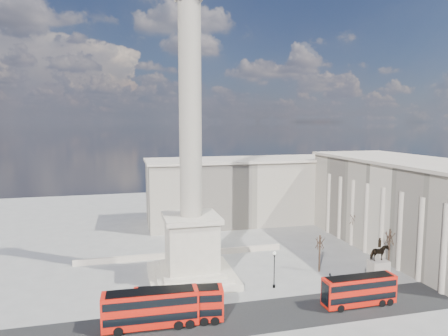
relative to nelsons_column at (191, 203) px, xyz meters
name	(u,v)px	position (x,y,z in m)	size (l,w,h in m)	color
ground	(197,291)	(0.00, -5.00, -12.92)	(180.00, 180.00, 0.00)	gray
asphalt_road	(247,317)	(5.00, -15.00, -12.91)	(120.00, 9.00, 0.01)	#252525
nelsons_column	(191,203)	(0.00, 0.00, 0.00)	(14.00, 14.00, 49.85)	beige
balustrade_wall	(182,254)	(0.00, 11.00, -12.37)	(40.00, 0.60, 1.10)	#C1B2A0
building_east	(406,204)	(45.00, 5.00, -3.59)	(19.00, 46.00, 18.60)	beige
building_northeast	(245,190)	(20.00, 35.00, -4.59)	(51.00, 17.00, 16.60)	beige
red_bus_a	(179,305)	(-4.01, -14.13, -10.47)	(11.77, 4.09, 4.67)	red
red_bus_b	(151,308)	(-7.61, -14.54, -10.36)	(12.09, 3.20, 4.87)	red
red_bus_c	(360,290)	(21.45, -15.57, -10.64)	(10.73, 2.63, 4.34)	red
victorian_lamp	(274,267)	(11.99, -6.75, -9.48)	(0.50, 0.50, 5.84)	black
equestrian_statue	(378,269)	(28.41, -10.02, -10.22)	(3.72, 2.79, 7.82)	#C1B2A0
bare_tree_near	(390,236)	(34.14, -4.83, -6.74)	(1.79, 1.79, 7.84)	#332319
bare_tree_mid	(320,242)	(22.13, -2.27, -7.55)	(1.80, 1.80, 6.81)	#332319
bare_tree_far	(354,218)	(36.13, 9.48, -6.93)	(1.86, 1.86, 7.60)	#332319
pedestrian_walking	(327,291)	(18.68, -11.50, -12.15)	(0.56, 0.37, 1.53)	black
pedestrian_standing	(330,278)	(21.35, -7.33, -12.08)	(0.81, 0.63, 1.67)	black
pedestrian_crossing	(330,280)	(20.96, -8.30, -12.03)	(1.04, 0.43, 1.77)	black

